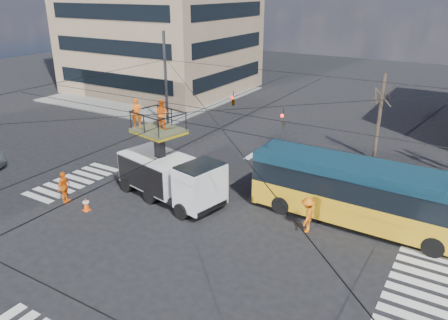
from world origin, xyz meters
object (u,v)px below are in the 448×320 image
at_px(utility_truck, 170,167).
at_px(flagger, 307,215).
at_px(worker_ground, 64,187).
at_px(traffic_cone, 86,204).
at_px(city_bus, 366,194).

xyz_separation_m(utility_truck, flagger, (7.87, 0.60, -1.03)).
bearing_deg(flagger, worker_ground, -82.03).
bearing_deg(utility_truck, traffic_cone, -119.39).
relative_size(utility_truck, flagger, 4.06).
height_order(city_bus, traffic_cone, city_bus).
bearing_deg(utility_truck, worker_ground, -132.69).
bearing_deg(traffic_cone, city_bus, 25.27).
distance_m(worker_ground, flagger, 13.27).
relative_size(utility_truck, traffic_cone, 9.59).
distance_m(traffic_cone, worker_ground, 1.81).
height_order(traffic_cone, worker_ground, worker_ground).
bearing_deg(city_bus, worker_ground, -156.22).
bearing_deg(traffic_cone, utility_truck, 48.73).
bearing_deg(flagger, utility_truck, -95.21).
distance_m(city_bus, flagger, 3.13).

